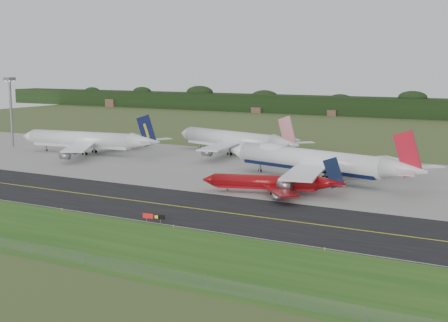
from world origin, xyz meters
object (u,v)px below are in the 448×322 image
Objects in this scene: jet_star_tail at (235,140)px; taxiway_sign at (154,217)px; jet_red_737 at (273,183)px; floodlight_mast at (10,99)px; jet_ba_747 at (315,161)px; jet_navy_gold at (89,140)px.

jet_star_tail is 102.48m from taxiway_sign.
jet_red_737 is 40.73m from taxiway_sign.
floodlight_mast is (-89.01, -24.93, 13.95)m from jet_star_tail.
jet_ba_747 is 12.72× the size of taxiway_sign.
jet_red_737 is at bearing -19.53° from jet_navy_gold.
floodlight_mast reaches higher than jet_star_tail.
floodlight_mast reaches higher than jet_red_737.
jet_red_737 is 7.06× the size of taxiway_sign.
taxiway_sign is (-12.13, -62.14, -4.43)m from jet_ba_747.
taxiway_sign is at bearing -103.39° from jet_red_737.
jet_star_tail is at bearing 15.65° from floodlight_mast.
jet_navy_gold is 54.46m from jet_star_tail.
floodlight_mast is at bearing 166.05° from jet_red_737.
jet_star_tail is 2.12× the size of floodlight_mast.
jet_star_tail is (-42.01, 57.48, 2.51)m from jet_red_737.
floodlight_mast is at bearing 175.72° from jet_ba_747.
jet_star_tail reaches higher than taxiway_sign.
jet_navy_gold is (-90.13, 31.96, 2.30)m from jet_red_737.
jet_star_tail is 11.51× the size of taxiway_sign.
floodlight_mast reaches higher than taxiway_sign.
jet_star_tail is at bearing 126.16° from jet_red_737.
floodlight_mast is (-131.02, 32.54, 16.46)m from jet_red_737.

